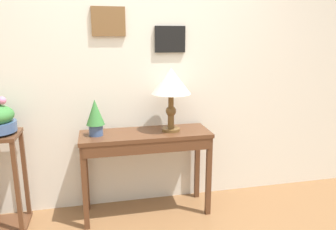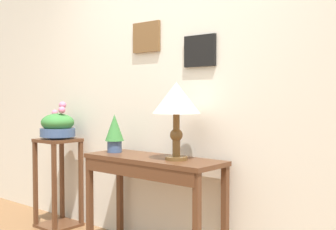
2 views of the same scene
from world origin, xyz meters
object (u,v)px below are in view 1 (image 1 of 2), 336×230
Objects in this scene: console_table at (146,146)px; potted_plant_on_console at (95,116)px; table_lamp at (171,84)px; pedestal_stand_left at (2,182)px.

potted_plant_on_console reaches higher than console_table.
console_table is at bearing -174.35° from table_lamp.
console_table is 0.60m from table_lamp.
potted_plant_on_console is at bearing -0.20° from pedestal_stand_left.
table_lamp is 0.72m from potted_plant_on_console.
table_lamp is at bearing -0.20° from pedestal_stand_left.
potted_plant_on_console is 0.37× the size of pedestal_stand_left.
console_table is 1.37× the size of pedestal_stand_left.
pedestal_stand_left is at bearing 179.80° from table_lamp.
potted_plant_on_console is at bearing 176.60° from console_table.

